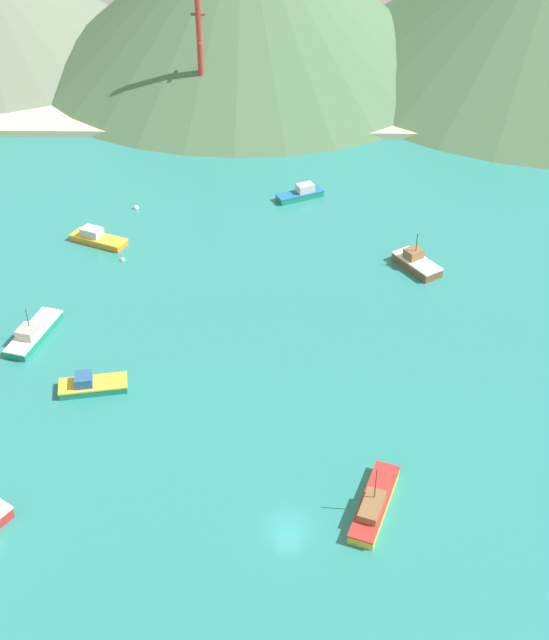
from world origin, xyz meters
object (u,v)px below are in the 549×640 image
fishing_boat_7 (301,194)px  buoy_0 (136,208)px  fishing_boat_6 (33,333)px  fishing_boat_8 (374,504)px  buoy_1 (123,260)px  fishing_boat_5 (97,238)px  radio_tower (200,59)px  fishing_boat_0 (416,263)px  fishing_boat_1 (92,385)px

fishing_boat_7 → buoy_0: size_ratio=9.44×
fishing_boat_7 → fishing_boat_6: bearing=-131.2°
fishing_boat_7 → fishing_boat_8: fishing_boat_8 is taller
fishing_boat_7 → buoy_1: (-26.11, -20.03, -0.70)m
fishing_boat_5 → fishing_boat_8: fishing_boat_8 is taller
buoy_0 → radio_tower: bearing=76.8°
fishing_boat_7 → buoy_0: 26.93m
fishing_boat_0 → radio_tower: (-34.93, 51.15, 12.25)m
fishing_boat_6 → buoy_0: fishing_boat_6 is taller
buoy_0 → buoy_1: size_ratio=1.33×
buoy_0 → fishing_boat_7: bearing=9.0°
radio_tower → buoy_0: bearing=-103.2°
fishing_boat_0 → fishing_boat_7: fishing_boat_0 is taller
radio_tower → fishing_boat_1: bearing=-94.5°
fishing_boat_0 → fishing_boat_1: fishing_boat_0 is taller
fishing_boat_0 → fishing_boat_8: fishing_boat_8 is taller
fishing_boat_7 → fishing_boat_8: bearing=-84.2°
fishing_boat_0 → fishing_boat_5: bearing=172.2°
buoy_0 → fishing_boat_8: bearing=-61.9°
fishing_boat_5 → fishing_boat_8: bearing=-54.0°
buoy_1 → radio_tower: radio_tower is taller
fishing_boat_5 → fishing_boat_8: size_ratio=0.84×
fishing_boat_7 → buoy_1: size_ratio=12.55×
fishing_boat_1 → buoy_0: 44.64m
fishing_boat_6 → buoy_0: bearing=77.7°
fishing_boat_5 → fishing_boat_6: fishing_boat_6 is taller
fishing_boat_5 → fishing_boat_6: size_ratio=0.88×
fishing_boat_0 → fishing_boat_1: bearing=-146.3°
fishing_boat_7 → fishing_boat_8: (6.70, -66.52, -0.04)m
buoy_1 → fishing_boat_0: bearing=-1.8°
fishing_boat_8 → radio_tower: radio_tower is taller
fishing_boat_1 → buoy_0: (-1.74, 44.60, -0.55)m
fishing_boat_5 → buoy_0: bearing=69.0°
buoy_1 → fishing_boat_7: bearing=37.5°
fishing_boat_5 → buoy_1: fishing_boat_5 is taller
fishing_boat_1 → fishing_boat_8: bearing=-29.3°
fishing_boat_6 → fishing_boat_7: bearing=48.8°
fishing_boat_6 → buoy_1: 20.67m
fishing_boat_6 → fishing_boat_7: fishing_boat_6 is taller
fishing_boat_5 → fishing_boat_6: 24.34m
fishing_boat_0 → fishing_boat_6: fishing_boat_0 is taller
fishing_boat_0 → radio_tower: size_ratio=0.32×
fishing_boat_0 → fishing_boat_7: (-16.30, 21.36, -0.10)m
fishing_boat_1 → fishing_boat_8: fishing_boat_8 is taller
fishing_boat_5 → radio_tower: size_ratio=0.35×
fishing_boat_0 → fishing_boat_6: (-50.50, -17.68, -0.13)m
fishing_boat_5 → fishing_boat_8: 63.72m
fishing_boat_0 → buoy_1: bearing=178.2°
buoy_1 → buoy_0: bearing=91.7°
fishing_boat_6 → fishing_boat_1: bearing=-46.3°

